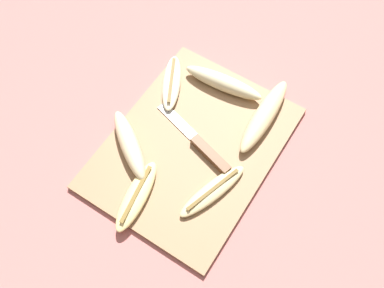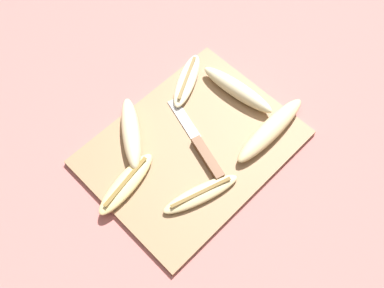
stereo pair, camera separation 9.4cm
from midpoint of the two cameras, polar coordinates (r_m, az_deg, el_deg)
The scene contains 9 objects.
ground_plane at distance 0.96m, azimuth -2.79°, elevation -0.87°, with size 4.00×4.00×0.00m, color #B76B66.
cutting_board at distance 0.96m, azimuth -2.81°, elevation -0.71°, with size 0.43×0.33×0.01m.
knife at distance 0.94m, azimuth -1.07°, elevation -0.73°, with size 0.08×0.21×0.02m.
banana_ripe_center at distance 0.97m, azimuth 6.45°, elevation 3.33°, with size 0.21×0.05×0.03m.
banana_bright_far at distance 1.03m, azimuth -5.24°, elevation 7.53°, with size 0.15×0.11×0.02m.
banana_golden_short at distance 0.91m, azimuth -10.02°, elevation -6.79°, with size 0.17×0.07×0.02m.
banana_pale_long at distance 1.01m, azimuth 1.34°, elevation 7.56°, with size 0.06×0.19×0.04m.
banana_cream_curved at distance 0.95m, azimuth -10.77°, elevation -0.37°, with size 0.13×0.16×0.04m.
banana_mellow_near at distance 0.90m, azimuth -0.36°, elevation -6.29°, with size 0.17×0.09×0.02m.
Camera 1 is at (-0.37, -0.24, 0.86)m, focal length 42.00 mm.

